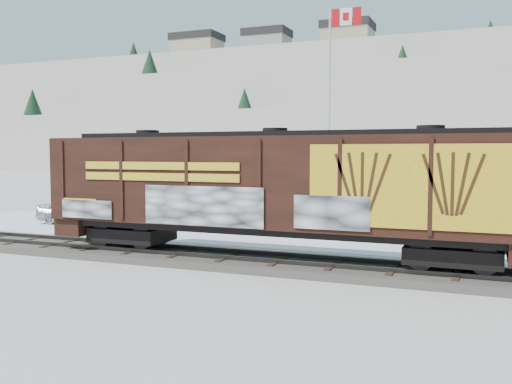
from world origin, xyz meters
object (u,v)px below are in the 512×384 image
at_px(car_white, 323,222).
at_px(car_dark, 468,233).
at_px(car_silver, 76,210).
at_px(hopper_railcar, 275,187).
at_px(flagpole, 331,141).

height_order(car_white, car_dark, car_dark).
bearing_deg(car_white, car_silver, 107.79).
relative_size(hopper_railcar, flagpole, 1.40).
xyz_separation_m(hopper_railcar, car_dark, (6.36, 6.73, -2.22)).
relative_size(hopper_railcar, car_silver, 4.01).
bearing_deg(car_dark, car_white, 80.91).
relative_size(car_silver, car_white, 1.11).
bearing_deg(hopper_railcar, car_silver, 154.29).
distance_m(car_silver, car_white, 14.57).
bearing_deg(hopper_railcar, flagpole, 96.89).
xyz_separation_m(flagpole, car_white, (1.21, -5.88, -4.13)).
height_order(flagpole, car_dark, flagpole).
bearing_deg(car_silver, car_dark, -100.75).
xyz_separation_m(hopper_railcar, car_silver, (-15.04, 7.24, -2.14)).
xyz_separation_m(flagpole, car_silver, (-13.32, -6.95, -4.03)).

